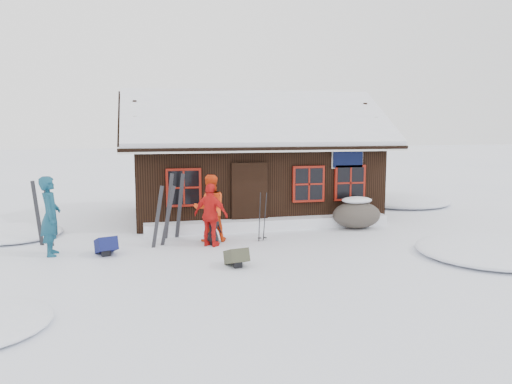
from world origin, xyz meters
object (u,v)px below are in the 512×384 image
(skier_orange_left, at_px, (210,208))
(boulder, at_px, (357,214))
(skier_orange_right, at_px, (211,215))
(ski_pair_left, at_px, (163,217))
(ski_poles, at_px, (262,217))
(skier_crouched, at_px, (213,227))
(skier_teal, at_px, (50,216))
(backpack_blue, at_px, (106,248))
(backpack_olive, at_px, (237,259))

(skier_orange_left, xyz_separation_m, boulder, (4.68, 0.71, -0.47))
(skier_orange_right, distance_m, ski_pair_left, 1.28)
(ski_pair_left, height_order, ski_poles, ski_pair_left)
(boulder, bearing_deg, skier_crouched, -166.75)
(skier_orange_left, height_order, skier_crouched, skier_orange_left)
(skier_teal, distance_m, skier_orange_right, 3.95)
(skier_teal, height_order, ski_pair_left, skier_teal)
(ski_poles, bearing_deg, skier_crouched, -175.23)
(ski_pair_left, distance_m, ski_poles, 2.70)
(skier_orange_left, distance_m, backpack_blue, 2.93)
(skier_teal, relative_size, skier_orange_right, 1.17)
(ski_pair_left, bearing_deg, boulder, -2.18)
(ski_poles, bearing_deg, ski_pair_left, 179.37)
(skier_teal, bearing_deg, skier_orange_right, -92.08)
(skier_orange_right, relative_size, backpack_olive, 2.95)
(skier_orange_left, distance_m, skier_crouched, 0.59)
(skier_orange_left, height_order, backpack_blue, skier_orange_left)
(boulder, bearing_deg, ski_poles, -163.31)
(ski_pair_left, bearing_deg, skier_orange_right, -26.14)
(skier_teal, bearing_deg, ski_pair_left, -85.17)
(skier_orange_right, bearing_deg, boulder, -126.42)
(ski_poles, distance_m, backpack_olive, 2.64)
(skier_orange_left, xyz_separation_m, skier_orange_right, (-0.05, -0.56, -0.09))
(skier_orange_right, xyz_separation_m, ski_pair_left, (-1.23, 0.33, -0.05))
(skier_teal, distance_m, skier_crouched, 4.07)
(ski_poles, bearing_deg, backpack_olive, -117.06)
(backpack_blue, height_order, backpack_olive, backpack_blue)
(skier_orange_right, bearing_deg, skier_orange_left, -56.80)
(skier_orange_left, relative_size, skier_crouched, 1.96)
(skier_crouched, distance_m, backpack_olive, 2.23)
(ski_poles, bearing_deg, skier_orange_left, 169.37)
(boulder, bearing_deg, backpack_olive, -143.50)
(backpack_blue, bearing_deg, skier_crouched, -7.21)
(ski_poles, bearing_deg, backpack_blue, -172.13)
(ski_pair_left, xyz_separation_m, backpack_blue, (-1.42, -0.60, -0.62))
(skier_crouched, distance_m, backpack_blue, 2.79)
(ski_poles, height_order, backpack_blue, ski_poles)
(skier_crouched, bearing_deg, skier_orange_left, 68.78)
(skier_teal, distance_m, backpack_blue, 1.55)
(skier_teal, relative_size, backpack_olive, 3.45)
(skier_orange_left, xyz_separation_m, ski_poles, (1.41, -0.27, -0.27))
(skier_crouched, xyz_separation_m, ski_pair_left, (-1.32, 0.14, 0.32))
(skier_crouched, bearing_deg, skier_orange_right, -140.13)
(skier_crouched, height_order, boulder, skier_crouched)
(skier_crouched, bearing_deg, boulder, -12.60)
(skier_crouched, relative_size, boulder, 0.62)
(skier_orange_left, xyz_separation_m, skier_crouched, (0.03, -0.38, -0.45))
(skier_crouched, bearing_deg, backpack_olive, -110.58)
(skier_crouched, bearing_deg, backpack_blue, 163.56)
(skier_orange_left, relative_size, ski_pair_left, 1.11)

